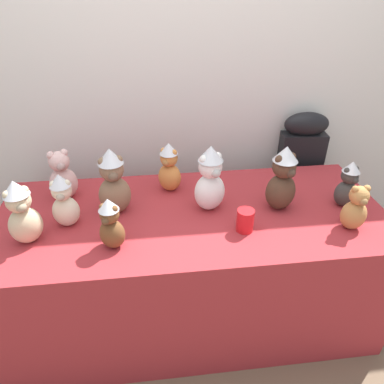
# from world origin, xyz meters

# --- Properties ---
(ground_plane) EXTENTS (10.00, 10.00, 0.00)m
(ground_plane) POSITION_xyz_m (0.00, 0.00, 0.00)
(ground_plane) COLOR brown
(wall_back) EXTENTS (7.00, 0.08, 2.60)m
(wall_back) POSITION_xyz_m (0.00, 0.91, 1.30)
(wall_back) COLOR silver
(wall_back) RESTS_ON ground_plane
(display_table) EXTENTS (1.96, 0.82, 0.74)m
(display_table) POSITION_xyz_m (0.00, 0.25, 0.37)
(display_table) COLOR maroon
(display_table) RESTS_ON ground_plane
(instrument_case) EXTENTS (0.29, 0.14, 1.04)m
(instrument_case) POSITION_xyz_m (0.78, 0.79, 0.53)
(instrument_case) COLOR black
(instrument_case) RESTS_ON ground_plane
(teddy_bear_chestnut) EXTENTS (0.14, 0.13, 0.25)m
(teddy_bear_chestnut) POSITION_xyz_m (-0.37, 0.03, 0.86)
(teddy_bear_chestnut) COLOR brown
(teddy_bear_chestnut) RESTS_ON display_table
(teddy_bear_sand) EXTENTS (0.18, 0.17, 0.31)m
(teddy_bear_sand) POSITION_xyz_m (-0.75, 0.12, 0.89)
(teddy_bear_sand) COLOR #CCB78E
(teddy_bear_sand) RESTS_ON display_table
(teddy_bear_ginger) EXTENTS (0.16, 0.16, 0.28)m
(teddy_bear_ginger) POSITION_xyz_m (-0.10, 0.48, 0.88)
(teddy_bear_ginger) COLOR #D17F3D
(teddy_bear_ginger) RESTS_ON display_table
(teddy_bear_charcoal) EXTENTS (0.13, 0.12, 0.25)m
(teddy_bear_charcoal) POSITION_xyz_m (0.78, 0.22, 0.86)
(teddy_bear_charcoal) COLOR #383533
(teddy_bear_charcoal) RESTS_ON display_table
(teddy_bear_blush) EXTENTS (0.17, 0.16, 0.28)m
(teddy_bear_blush) POSITION_xyz_m (-0.65, 0.47, 0.87)
(teddy_bear_blush) COLOR beige
(teddy_bear_blush) RESTS_ON display_table
(teddy_bear_caramel) EXTENTS (0.12, 0.11, 0.23)m
(teddy_bear_caramel) POSITION_xyz_m (0.73, 0.04, 0.85)
(teddy_bear_caramel) COLOR #B27A42
(teddy_bear_caramel) RESTS_ON display_table
(teddy_bear_snow) EXTENTS (0.19, 0.18, 0.35)m
(teddy_bear_snow) POSITION_xyz_m (0.09, 0.28, 0.91)
(teddy_bear_snow) COLOR white
(teddy_bear_snow) RESTS_ON display_table
(teddy_bear_cocoa) EXTENTS (0.19, 0.17, 0.34)m
(teddy_bear_cocoa) POSITION_xyz_m (0.44, 0.24, 0.91)
(teddy_bear_cocoa) COLOR #4C3323
(teddy_bear_cocoa) RESTS_ON display_table
(teddy_bear_cream) EXTENTS (0.13, 0.11, 0.27)m
(teddy_bear_cream) POSITION_xyz_m (-0.60, 0.22, 0.87)
(teddy_bear_cream) COLOR beige
(teddy_bear_cream) RESTS_ON display_table
(teddy_bear_mocha) EXTENTS (0.18, 0.16, 0.35)m
(teddy_bear_mocha) POSITION_xyz_m (-0.37, 0.31, 0.91)
(teddy_bear_mocha) COLOR #7F6047
(teddy_bear_mocha) RESTS_ON display_table
(party_cup_red) EXTENTS (0.08, 0.08, 0.11)m
(party_cup_red) POSITION_xyz_m (0.23, 0.08, 0.79)
(party_cup_red) COLOR red
(party_cup_red) RESTS_ON display_table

